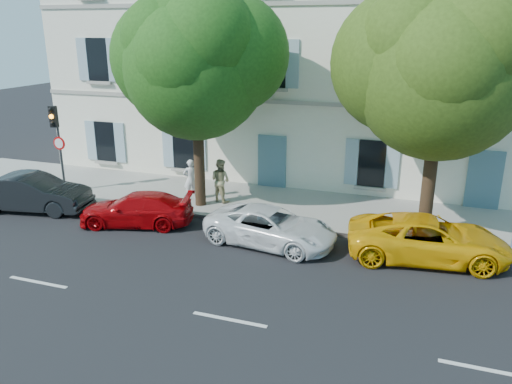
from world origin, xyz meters
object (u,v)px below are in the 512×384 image
at_px(car_red_coupe, 136,209).
at_px(pedestrian_a, 191,179).
at_px(car_dark_sedan, 33,193).
at_px(pedestrian_b, 220,180).
at_px(road_sign, 61,152).
at_px(car_yellow_supercar, 428,239).
at_px(traffic_light, 56,131).
at_px(tree_right, 441,74).
at_px(tree_left, 196,68).
at_px(car_white_coupe, 271,227).

height_order(car_red_coupe, pedestrian_a, pedestrian_a).
xyz_separation_m(car_dark_sedan, pedestrian_b, (6.85, 3.12, 0.31)).
height_order(car_red_coupe, road_sign, road_sign).
bearing_deg(car_dark_sedan, pedestrian_a, -72.00).
distance_m(car_yellow_supercar, traffic_light, 15.51).
bearing_deg(car_red_coupe, tree_right, 87.26).
bearing_deg(car_red_coupe, tree_left, 133.87).
bearing_deg(car_yellow_supercar, traffic_light, 76.71).
bearing_deg(pedestrian_b, car_red_coupe, 73.27).
distance_m(tree_left, pedestrian_b, 4.64).
distance_m(tree_right, pedestrian_b, 9.34).
relative_size(car_red_coupe, car_white_coupe, 0.93).
relative_size(car_dark_sedan, car_white_coupe, 1.01).
xyz_separation_m(tree_left, traffic_light, (-6.42, -0.48, -2.72)).
distance_m(car_yellow_supercar, road_sign, 15.36).
bearing_deg(road_sign, tree_right, 0.63).
relative_size(car_white_coupe, road_sign, 1.82).
distance_m(car_dark_sedan, road_sign, 2.36).
height_order(car_dark_sedan, car_white_coupe, car_dark_sedan).
bearing_deg(car_yellow_supercar, tree_right, -2.73).
bearing_deg(car_yellow_supercar, car_red_coupe, 84.83).
bearing_deg(car_dark_sedan, road_sign, -6.09).
distance_m(car_dark_sedan, traffic_light, 2.93).
bearing_deg(tree_left, pedestrian_a, 142.14).
height_order(car_dark_sedan, tree_left, tree_left).
bearing_deg(pedestrian_b, traffic_light, 26.69).
relative_size(car_dark_sedan, tree_left, 0.54).
xyz_separation_m(tree_right, pedestrian_a, (-9.39, 0.79, -4.63)).
relative_size(car_red_coupe, traffic_light, 1.11).
relative_size(car_red_coupe, pedestrian_b, 2.32).
xyz_separation_m(car_white_coupe, tree_left, (-3.79, 2.49, 4.99)).
bearing_deg(pedestrian_b, road_sign, 26.35).
relative_size(traffic_light, pedestrian_b, 2.09).
distance_m(car_red_coupe, pedestrian_a, 3.10).
xyz_separation_m(car_red_coupe, pedestrian_b, (2.11, 3.09, 0.44)).
bearing_deg(pedestrian_a, car_white_coupe, 106.72).
distance_m(car_dark_sedan, car_yellow_supercar, 15.09).
xyz_separation_m(car_red_coupe, road_sign, (-4.89, 2.01, 1.32)).
xyz_separation_m(car_red_coupe, pedestrian_a, (0.81, 2.96, 0.40)).
distance_m(car_red_coupe, road_sign, 5.45).
bearing_deg(traffic_light, car_dark_sedan, -84.36).
relative_size(car_yellow_supercar, pedestrian_a, 2.93).
bearing_deg(pedestrian_a, pedestrian_b, 146.37).
xyz_separation_m(car_yellow_supercar, tree_right, (-0.15, 1.72, 4.94)).
bearing_deg(traffic_light, pedestrian_a, 9.95).
xyz_separation_m(car_dark_sedan, tree_right, (14.94, 2.20, 4.89)).
bearing_deg(pedestrian_a, car_dark_sedan, -10.98).
distance_m(car_white_coupe, traffic_light, 10.66).
bearing_deg(car_white_coupe, tree_left, 64.54).
relative_size(car_dark_sedan, traffic_light, 1.20).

